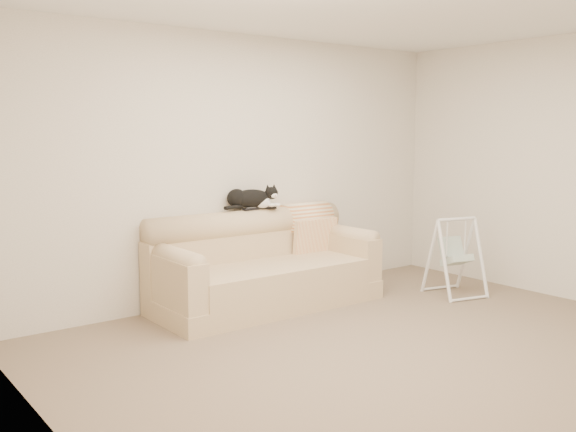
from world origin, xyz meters
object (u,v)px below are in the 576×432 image
object	(u,v)px
tuxedo_cat	(251,198)
baby_swing	(455,256)
remote_b	(268,208)
remote_a	(251,209)
sofa	(263,269)

from	to	relation	value
tuxedo_cat	baby_swing	distance (m)	2.16
tuxedo_cat	baby_swing	size ratio (longest dim) A/B	0.75
remote_b	baby_swing	xyz separation A→B (m)	(1.55, -1.10, -0.51)
remote_a	baby_swing	size ratio (longest dim) A/B	0.23
baby_swing	remote_b	bearing A→B (deg)	144.56
remote_a	sofa	bearing A→B (deg)	-97.31
tuxedo_cat	remote_a	bearing A→B (deg)	-127.94
sofa	tuxedo_cat	world-z (taller)	tuxedo_cat
remote_a	tuxedo_cat	world-z (taller)	tuxedo_cat
sofa	remote_a	distance (m)	0.61
remote_a	tuxedo_cat	xyz separation A→B (m)	(0.01, 0.02, 0.10)
tuxedo_cat	baby_swing	xyz separation A→B (m)	(1.74, -1.13, -0.61)
sofa	tuxedo_cat	bearing A→B (deg)	80.23
sofa	remote_a	world-z (taller)	remote_a
sofa	baby_swing	xyz separation A→B (m)	(1.78, -0.88, 0.05)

